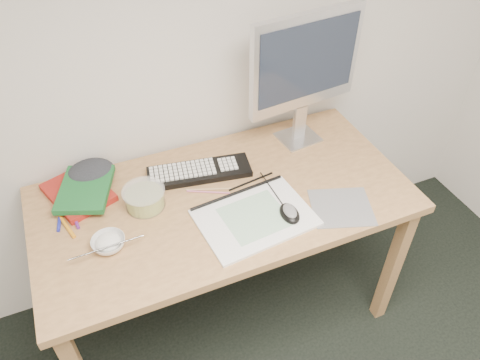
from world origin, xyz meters
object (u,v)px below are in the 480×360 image
Objects in this scene: sketchpad at (255,218)px; keyboard at (199,172)px; monitor at (305,65)px; desk at (224,212)px; rice_bowl at (109,243)px.

keyboard is at bearing 103.16° from sketchpad.
keyboard reaches higher than sketchpad.
sketchpad is at bearing -61.84° from keyboard.
monitor is at bearing 39.19° from sketchpad.
rice_bowl is (-0.44, -0.08, 0.10)m from desk.
monitor is (0.47, 0.06, 0.34)m from keyboard.
desk is at bearing -159.44° from monitor.
desk is 3.48× the size of keyboard.
desk is at bearing -65.46° from keyboard.
keyboard is at bearing 29.96° from rice_bowl.
rice_bowl is at bearing 166.20° from sketchpad.
keyboard reaches higher than desk.
monitor is at bearing 16.55° from keyboard.
rice_bowl reaches higher than sketchpad.
sketchpad is 0.51m from rice_bowl.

